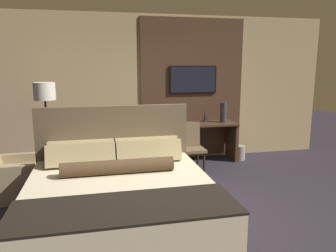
{
  "coord_description": "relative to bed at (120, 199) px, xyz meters",
  "views": [
    {
      "loc": [
        -1.04,
        -3.67,
        1.89
      ],
      "look_at": [
        0.02,
        1.06,
        0.96
      ],
      "focal_mm": 35.0,
      "sensor_mm": 36.0,
      "label": 1
    }
  ],
  "objects": [
    {
      "name": "ground_plane",
      "position": [
        0.81,
        0.13,
        -0.37
      ],
      "size": [
        16.0,
        16.0,
        0.0
      ],
      "primitive_type": "plane",
      "color": "#28232D"
    },
    {
      "name": "wall_back_tv_panel",
      "position": [
        0.91,
        2.72,
        1.03
      ],
      "size": [
        7.2,
        0.09,
        2.8
      ],
      "color": "tan",
      "rests_on": "ground_plane"
    },
    {
      "name": "bed",
      "position": [
        0.0,
        0.0,
        0.0
      ],
      "size": [
        2.07,
        2.14,
        1.32
      ],
      "color": "#33281E",
      "rests_on": "ground_plane"
    },
    {
      "name": "desk",
      "position": [
        1.65,
        2.42,
        0.13
      ],
      "size": [
        1.56,
        0.56,
        0.76
      ],
      "color": "#422D1E",
      "rests_on": "ground_plane"
    },
    {
      "name": "tv",
      "position": [
        1.65,
        2.65,
        1.21
      ],
      "size": [
        0.95,
        0.04,
        0.54
      ],
      "color": "black"
    },
    {
      "name": "desk_chair",
      "position": [
        1.36,
        1.8,
        0.14
      ],
      "size": [
        0.45,
        0.45,
        0.87
      ],
      "rotation": [
        0.0,
        0.0,
        0.02
      ],
      "color": "brown",
      "rests_on": "ground_plane"
    },
    {
      "name": "armchair_by_window",
      "position": [
        -1.45,
        1.29,
        -0.1
      ],
      "size": [
        0.75,
        0.75,
        0.78
      ],
      "rotation": [
        0.0,
        0.0,
        1.6
      ],
      "color": "#998460",
      "rests_on": "ground_plane"
    },
    {
      "name": "floor_lamp",
      "position": [
        -1.02,
        1.99,
        0.96
      ],
      "size": [
        0.34,
        0.34,
        1.59
      ],
      "color": "#282623",
      "rests_on": "ground_plane"
    },
    {
      "name": "vase_tall",
      "position": [
        2.2,
        2.38,
        0.58
      ],
      "size": [
        0.13,
        0.13,
        0.39
      ],
      "color": "#333338",
      "rests_on": "desk"
    },
    {
      "name": "vase_short",
      "position": [
        1.87,
        2.5,
        0.54
      ],
      "size": [
        0.08,
        0.08,
        0.3
      ],
      "color": "#333338",
      "rests_on": "desk"
    },
    {
      "name": "book",
      "position": [
        1.4,
        2.36,
        0.4
      ],
      "size": [
        0.26,
        0.21,
        0.03
      ],
      "color": "navy",
      "rests_on": "desk"
    },
    {
      "name": "waste_bin",
      "position": [
        2.54,
        2.3,
        -0.23
      ],
      "size": [
        0.22,
        0.22,
        0.28
      ],
      "color": "gray",
      "rests_on": "ground_plane"
    }
  ]
}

